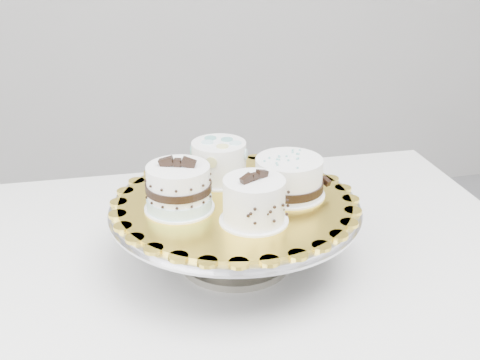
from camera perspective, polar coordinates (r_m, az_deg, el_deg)
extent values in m
cube|color=white|center=(1.06, -2.03, -7.56)|extent=(1.15, 0.79, 0.04)
cube|color=white|center=(1.67, 13.81, -10.68)|extent=(0.05, 0.05, 0.71)
cylinder|color=gray|center=(1.02, -0.43, -7.40)|extent=(0.19, 0.19, 0.01)
cylinder|color=gray|center=(1.00, -0.44, -5.27)|extent=(0.12, 0.12, 0.10)
cylinder|color=silver|center=(0.97, -0.45, -2.45)|extent=(0.40, 0.40, 0.01)
cylinder|color=silver|center=(0.98, -0.45, -2.63)|extent=(0.41, 0.41, 0.00)
cylinder|color=gold|center=(0.97, -0.45, -2.01)|extent=(0.47, 0.47, 0.01)
cylinder|color=white|center=(0.90, 1.32, -3.81)|extent=(0.10, 0.10, 0.00)
cylinder|color=white|center=(0.89, 1.34, -1.89)|extent=(0.12, 0.12, 0.06)
cylinder|color=white|center=(0.95, -5.75, -2.60)|extent=(0.11, 0.11, 0.00)
cylinder|color=white|center=(0.93, -5.84, -0.64)|extent=(0.13, 0.13, 0.07)
cylinder|color=silver|center=(0.94, -5.78, -2.03)|extent=(0.10, 0.10, 0.02)
cylinder|color=black|center=(0.93, -5.84, -0.59)|extent=(0.10, 0.10, 0.01)
cylinder|color=white|center=(1.04, -1.98, 0.14)|extent=(0.10, 0.10, 0.00)
cylinder|color=white|center=(1.03, -2.01, 1.87)|extent=(0.11, 0.11, 0.06)
cylinder|color=white|center=(0.99, 4.59, -1.26)|extent=(0.12, 0.12, 0.00)
cylinder|color=white|center=(0.98, 4.65, 0.39)|extent=(0.14, 0.14, 0.06)
cylinder|color=black|center=(0.98, 4.62, -0.44)|extent=(0.11, 0.11, 0.01)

